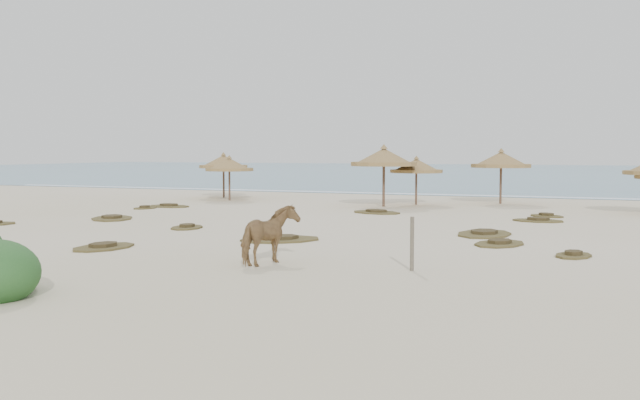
% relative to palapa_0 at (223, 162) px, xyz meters
% --- Properties ---
extents(ground, '(160.00, 160.00, 0.00)m').
position_rel_palapa_0_xyz_m(ground, '(12.53, -18.64, -2.12)').
color(ground, beige).
rests_on(ground, ground).
extents(ocean, '(200.00, 100.00, 0.01)m').
position_rel_palapa_0_xyz_m(ocean, '(12.53, 56.36, -2.11)').
color(ocean, '#2D6B88').
rests_on(ocean, ground).
extents(foam_line, '(70.00, 0.60, 0.01)m').
position_rel_palapa_0_xyz_m(foam_line, '(12.53, 7.36, -2.11)').
color(foam_line, white).
rests_on(foam_line, ground).
extents(palapa_0, '(2.98, 2.98, 2.73)m').
position_rel_palapa_0_xyz_m(palapa_0, '(0.00, 0.00, 0.00)').
color(palapa_0, brown).
rests_on(palapa_0, ground).
extents(palapa_1, '(3.49, 3.49, 2.56)m').
position_rel_palapa_0_xyz_m(palapa_1, '(1.51, -2.00, -0.13)').
color(palapa_1, brown).
rests_on(palapa_1, ground).
extents(palapa_2, '(4.18, 4.18, 3.14)m').
position_rel_palapa_0_xyz_m(palapa_2, '(10.90, -3.02, 0.32)').
color(palapa_2, brown).
rests_on(palapa_2, ground).
extents(palapa_3, '(3.52, 3.52, 2.56)m').
position_rel_palapa_0_xyz_m(palapa_3, '(12.10, -1.16, -0.13)').
color(palapa_3, brown).
rests_on(palapa_3, ground).
extents(palapa_4, '(3.42, 3.42, 2.95)m').
position_rel_palapa_0_xyz_m(palapa_4, '(16.11, 1.08, 0.18)').
color(palapa_4, brown).
rests_on(palapa_4, ground).
extents(horse, '(1.07, 1.84, 1.46)m').
position_rel_palapa_0_xyz_m(horse, '(13.56, -21.61, -1.38)').
color(horse, '#9C7C47').
rests_on(horse, ground).
extents(fence_post_near, '(0.12, 0.12, 1.28)m').
position_rel_palapa_0_xyz_m(fence_post_near, '(17.08, -21.18, -1.48)').
color(fence_post_near, '#625B49').
rests_on(fence_post_near, ground).
extents(scrub_1, '(2.76, 3.02, 0.16)m').
position_rel_palapa_0_xyz_m(scrub_1, '(2.41, -13.50, -2.07)').
color(scrub_1, brown).
rests_on(scrub_1, ground).
extents(scrub_2, '(1.43, 1.87, 0.16)m').
position_rel_palapa_0_xyz_m(scrub_2, '(7.17, -15.33, -2.07)').
color(scrub_2, brown).
rests_on(scrub_2, ground).
extents(scrub_3, '(1.92, 2.79, 0.16)m').
position_rel_palapa_0_xyz_m(scrub_3, '(17.52, -13.32, -2.07)').
color(scrub_3, brown).
rests_on(scrub_3, ground).
extents(scrub_4, '(1.86, 2.32, 0.16)m').
position_rel_palapa_0_xyz_m(scrub_4, '(18.35, -15.70, -2.07)').
color(scrub_4, brown).
rests_on(scrub_4, ground).
extents(scrub_6, '(2.51, 1.84, 0.16)m').
position_rel_palapa_0_xyz_m(scrub_6, '(0.95, -7.19, -2.07)').
color(scrub_6, brown).
rests_on(scrub_6, ground).
extents(scrub_7, '(2.08, 1.42, 0.16)m').
position_rel_palapa_0_xyz_m(scrub_7, '(18.80, -7.94, -2.07)').
color(scrub_7, brown).
rests_on(scrub_7, ground).
extents(scrub_8, '(1.05, 1.44, 0.16)m').
position_rel_palapa_0_xyz_m(scrub_8, '(0.53, -8.62, -2.07)').
color(scrub_8, brown).
rests_on(scrub_8, ground).
extents(scrub_9, '(3.06, 2.97, 0.16)m').
position_rel_palapa_0_xyz_m(scrub_9, '(11.81, -17.22, -2.07)').
color(scrub_9, brown).
rests_on(scrub_9, ground).
extents(scrub_10, '(1.90, 1.80, 0.16)m').
position_rel_palapa_0_xyz_m(scrub_10, '(18.95, -5.69, -2.07)').
color(scrub_10, brown).
rests_on(scrub_10, ground).
extents(scrub_11, '(1.59, 2.23, 0.16)m').
position_rel_palapa_0_xyz_m(scrub_11, '(7.82, -20.76, -2.07)').
color(scrub_11, brown).
rests_on(scrub_11, ground).
extents(scrub_12, '(1.18, 1.54, 0.16)m').
position_rel_palapa_0_xyz_m(scrub_12, '(20.52, -17.41, -2.07)').
color(scrub_12, brown).
rests_on(scrub_12, ground).
extents(scrub_13, '(2.76, 2.25, 0.16)m').
position_rel_palapa_0_xyz_m(scrub_13, '(11.68, -6.72, -2.07)').
color(scrub_13, brown).
rests_on(scrub_13, ground).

